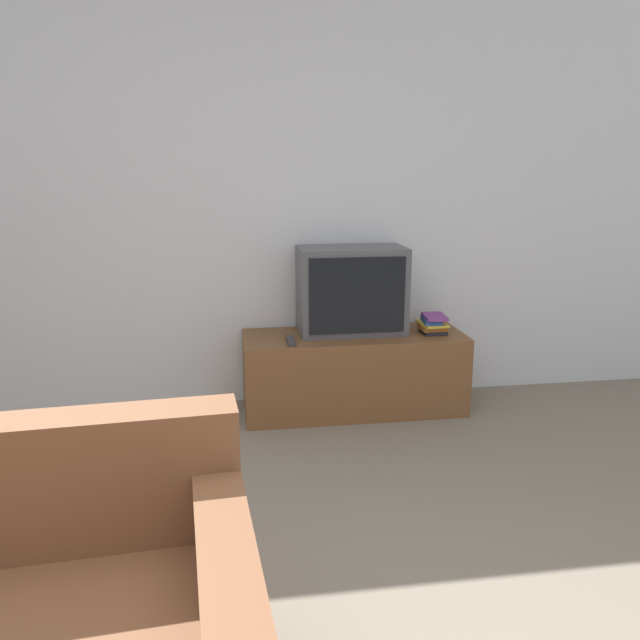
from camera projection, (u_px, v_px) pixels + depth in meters
The scene contains 5 objects.
wall_back at pixel (231, 204), 3.92m from camera, with size 9.00×0.06×2.60m.
tv_stand at pixel (353, 372), 3.99m from camera, with size 1.39×0.50×0.50m.
television at pixel (351, 290), 3.93m from camera, with size 0.67×0.37×0.54m.
book_stack at pixel (433, 324), 3.95m from camera, with size 0.17×0.23×0.12m.
remote_on_stand at pixel (291, 341), 3.74m from camera, with size 0.05×0.19×0.02m.
Camera 1 is at (-0.05, -0.99, 1.52)m, focal length 35.00 mm.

